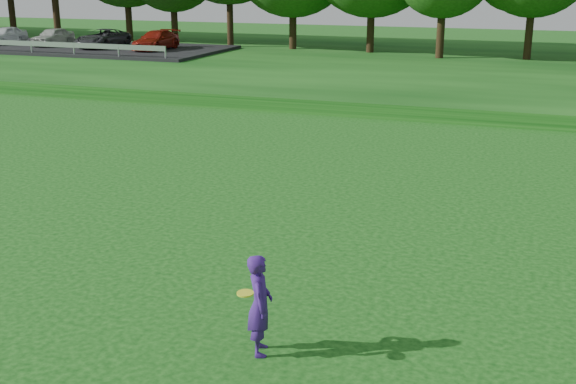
% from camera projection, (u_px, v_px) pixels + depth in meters
% --- Properties ---
extents(ground, '(140.00, 140.00, 0.00)m').
position_uv_depth(ground, '(6.00, 321.00, 11.96)').
color(ground, '#0B3C0D').
rests_on(ground, ground).
extents(berm, '(130.00, 30.00, 0.60)m').
position_uv_depth(berm, '(405.00, 66.00, 42.46)').
color(berm, '#0B3C0D').
rests_on(berm, ground).
extents(walking_path, '(130.00, 1.60, 0.04)m').
position_uv_depth(walking_path, '(339.00, 111.00, 29.95)').
color(walking_path, gray).
rests_on(walking_path, ground).
extents(parking_lot, '(24.00, 9.00, 1.38)m').
position_uv_depth(parking_lot, '(58.00, 42.00, 48.83)').
color(parking_lot, black).
rests_on(parking_lot, berm).
extents(woman, '(0.57, 0.85, 1.58)m').
position_uv_depth(woman, '(260.00, 305.00, 10.74)').
color(woman, '#3C1A76').
rests_on(woman, ground).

